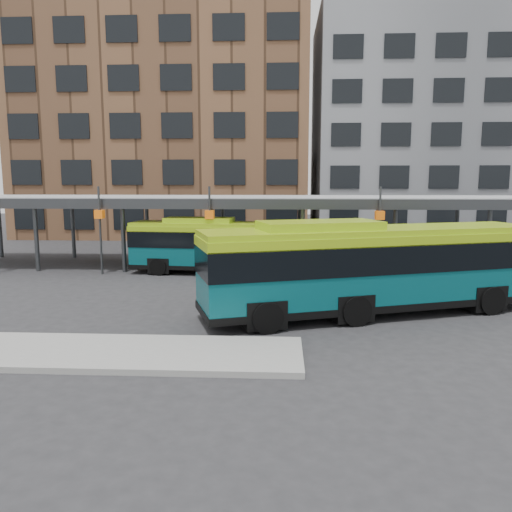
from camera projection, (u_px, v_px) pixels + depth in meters
The scene contains 8 objects.
ground at pixel (256, 328), 17.40m from camera, with size 120.00×120.00×0.00m, color #28282B.
boarding_island at pixel (65, 352), 14.71m from camera, with size 14.00×3.00×0.18m, color gray.
canopy at pixel (267, 201), 29.53m from camera, with size 40.00×6.53×4.80m.
building_brick at pixel (170, 119), 47.88m from camera, with size 26.00×14.00×22.00m, color brown.
building_grey at pixel (444, 128), 46.68m from camera, with size 24.00×14.00×20.00m, color slate.
bus_front at pixel (371, 266), 18.98m from camera, with size 13.40×6.87×3.64m.
bus_rear at pixel (232, 245), 27.44m from camera, with size 11.36×3.41×3.09m.
bike_rack at pixel (487, 263), 28.46m from camera, with size 4.70×1.58×1.05m.
Camera 1 is at (0.88, -16.81, 5.09)m, focal length 35.00 mm.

